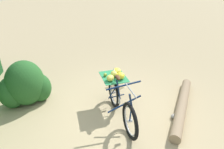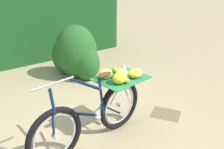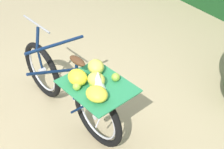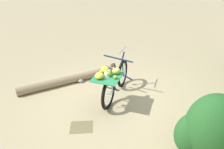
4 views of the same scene
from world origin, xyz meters
TOP-DOWN VIEW (x-y plane):
  - ground_plane at (0.00, 0.00)m, footprint 60.00×60.00m
  - bicycle at (0.12, -0.08)m, footprint 1.01×1.75m
  - shrub_cluster at (-1.28, 1.71)m, footprint 1.18×0.81m
  - leaf_litter_patch at (0.83, 0.90)m, footprint 0.44×0.36m

SIDE VIEW (x-z plane):
  - ground_plane at x=0.00m, z-range 0.00..0.00m
  - leaf_litter_patch at x=0.83m, z-range 0.00..0.01m
  - shrub_cluster at x=-1.28m, z-range -0.07..1.05m
  - bicycle at x=0.12m, z-range -0.02..1.02m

